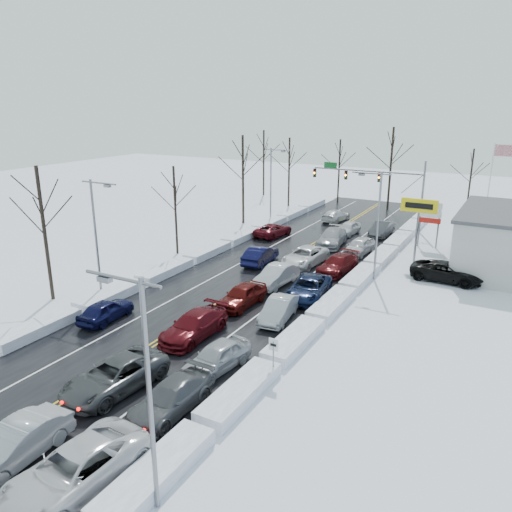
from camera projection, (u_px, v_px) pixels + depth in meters
The scene contains 44 objects.
ground at pixel (224, 300), 37.40m from camera, with size 160.00×160.00×0.00m, color silver.
road_surface at pixel (238, 292), 39.07m from camera, with size 14.00×84.00×0.01m, color black.
snow_bank_left at pixel (162, 276), 42.57m from camera, with size 1.66×72.00×0.70m, color white.
snow_bank_right at pixel (329, 311), 35.56m from camera, with size 1.66×72.00×0.70m, color white.
traffic_signal_mast at pixel (378, 181), 57.56m from camera, with size 13.28×0.39×8.00m.
tires_plus_sign at pixel (419, 210), 44.43m from camera, with size 3.20×0.34×6.00m.
used_vehicles_sign at pixel (430, 215), 49.94m from camera, with size 2.20×0.22×4.65m.
speed_limit_sign at pixel (273, 351), 26.44m from camera, with size 0.55×0.09×2.35m.
flagpole at pixel (491, 182), 53.70m from camera, with size 1.87×1.20×10.00m.
streetlight_se at pixel (144, 378), 16.94m from camera, with size 3.20×0.25×9.00m.
streetlight_ne at pixel (376, 217), 40.34m from camera, with size 3.20×0.25×9.00m.
streetlight_sw at pixel (97, 230), 36.30m from camera, with size 3.20×0.25×9.00m.
streetlight_nw at pixel (272, 179), 59.69m from camera, with size 3.20×0.25×9.00m.
tree_left_b at pixel (41, 208), 35.60m from camera, with size 4.00×4.00×10.00m.
tree_left_c at pixel (175, 193), 47.15m from camera, with size 3.40×3.40×8.50m.
tree_left_d at pixel (243, 163), 58.76m from camera, with size 4.20×4.20×10.50m.
tree_left_e at pixel (289, 159), 68.81m from camera, with size 3.80×3.80×9.50m.
tree_far_a at pixel (264, 150), 77.04m from camera, with size 4.00×4.00×10.00m.
tree_far_b at pixel (340, 158), 72.55m from camera, with size 3.60×3.60×9.00m.
tree_far_c at pixel (392, 152), 66.77m from camera, with size 4.40×4.40×11.00m.
tree_far_d at pixel (472, 169), 63.93m from camera, with size 3.40×3.40×8.50m.
queued_car_1 at pixel (19, 461), 20.76m from camera, with size 1.71×4.91×1.62m, color #A0A3A8.
queued_car_2 at pixel (116, 389), 25.87m from camera, with size 2.70×5.85×1.63m, color #3E4143.
queued_car_3 at pixel (194, 337), 31.59m from camera, with size 2.23×5.48×1.59m, color #4E0A10.
queued_car_4 at pixel (242, 306), 36.42m from camera, with size 1.92×4.77×1.63m, color #4D0C0A.
queued_car_5 at pixel (276, 285), 40.51m from camera, with size 1.71×4.89×1.61m, color #BCBCBE.
queued_car_6 at pixel (305, 265), 45.54m from camera, with size 2.63×5.70×1.58m, color silver.
queued_car_7 at pixel (331, 245), 51.59m from camera, with size 2.35×5.77×1.68m, color gray.
queued_car_8 at pixel (348, 234), 55.83m from camera, with size 1.69×4.19×1.43m, color silver.
queued_car_10 at pixel (76, 489), 19.26m from camera, with size 2.81×6.10×1.69m, color silver.
queued_car_11 at pixel (171, 411), 24.08m from camera, with size 2.06×5.06×1.47m, color #46494C.
queued_car_12 at pixel (217, 369), 27.81m from camera, with size 1.84×4.58×1.56m, color #A2A6AA.
queued_car_13 at pixel (278, 319), 34.13m from camera, with size 1.58×4.52×1.49m, color #A2A5AA.
queued_car_14 at pixel (308, 297), 37.97m from camera, with size 2.59×5.62×1.56m, color black.
queued_car_15 at pixel (337, 272), 43.47m from camera, with size 2.13×5.24×1.52m, color #47090C.
queued_car_16 at pixel (359, 254), 48.77m from camera, with size 1.85×4.60×1.57m, color silver.
queued_car_17 at pixel (381, 236), 55.32m from camera, with size 1.65×4.74×1.56m, color #3F4144.
oncoming_car_0 at pixel (260, 263), 45.88m from camera, with size 1.72×4.94×1.63m, color black.
oncoming_car_1 at pixel (273, 236), 55.10m from camera, with size 2.35×5.10×1.42m, color #510A12.
oncoming_car_2 at pixel (336, 221), 62.02m from camera, with size 1.98×4.87×1.41m, color silver.
oncoming_car_3 at pixel (107, 320), 34.05m from camera, with size 1.74×4.33×1.48m, color black.
parked_car_0 at pixel (446, 281), 41.39m from camera, with size 2.67×5.79×1.61m, color black.
parked_car_1 at pixel (489, 274), 43.17m from camera, with size 1.98×4.86×1.41m, color black.
parked_car_2 at pixel (475, 250), 49.85m from camera, with size 1.97×4.89×1.67m, color #4D0C0A.
Camera 1 is at (18.86, -29.22, 14.34)m, focal length 35.00 mm.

